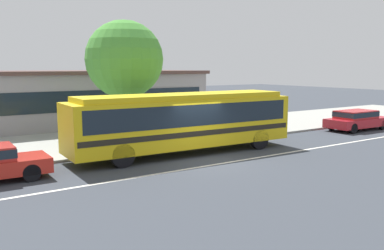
% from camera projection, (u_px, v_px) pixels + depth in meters
% --- Properties ---
extents(ground_plane, '(120.00, 120.00, 0.00)m').
position_uv_depth(ground_plane, '(206.00, 161.00, 18.17)').
color(ground_plane, '#353A42').
extents(sidewalk_slab, '(60.00, 8.00, 0.12)m').
position_uv_depth(sidewalk_slab, '(133.00, 137.00, 24.06)').
color(sidewalk_slab, '#97978F').
rests_on(sidewalk_slab, ground_plane).
extents(lane_stripe_center, '(56.00, 0.16, 0.01)m').
position_uv_depth(lane_stripe_center, '(217.00, 164.00, 17.52)').
color(lane_stripe_center, silver).
rests_on(lane_stripe_center, ground_plane).
extents(transit_bus, '(11.13, 2.86, 2.84)m').
position_uv_depth(transit_bus, '(184.00, 119.00, 19.47)').
color(transit_bus, gold).
rests_on(transit_bus, ground_plane).
extents(sedan_far_ahead, '(4.69, 1.97, 1.29)m').
position_uv_depth(sedan_far_ahead, '(357.00, 119.00, 26.96)').
color(sedan_far_ahead, '#B21D26').
rests_on(sedan_far_ahead, ground_plane).
extents(pedestrian_waiting_near_sign, '(0.48, 0.48, 1.75)m').
position_uv_depth(pedestrian_waiting_near_sign, '(222.00, 120.00, 23.28)').
color(pedestrian_waiting_near_sign, '#3B303B').
rests_on(pedestrian_waiting_near_sign, sidewalk_slab).
extents(pedestrian_walking_along_curb, '(0.43, 0.43, 1.73)m').
position_uv_depth(pedestrian_walking_along_curb, '(188.00, 120.00, 23.33)').
color(pedestrian_walking_along_curb, '#353135').
rests_on(pedestrian_walking_along_curb, sidewalk_slab).
extents(bus_stop_sign, '(0.11, 0.44, 2.39)m').
position_uv_depth(bus_stop_sign, '(240.00, 110.00, 23.68)').
color(bus_stop_sign, gray).
rests_on(bus_stop_sign, sidewalk_slab).
extents(street_tree_near_stop, '(4.18, 4.18, 6.46)m').
position_uv_depth(street_tree_near_stop, '(124.00, 59.00, 22.29)').
color(street_tree_near_stop, brown).
rests_on(street_tree_near_stop, sidewalk_slab).
extents(station_building, '(16.85, 8.06, 3.82)m').
position_uv_depth(station_building, '(83.00, 97.00, 29.90)').
color(station_building, gray).
rests_on(station_building, ground_plane).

